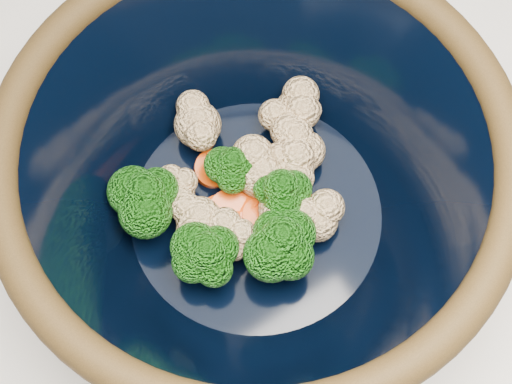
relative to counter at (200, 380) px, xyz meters
name	(u,v)px	position (x,y,z in m)	size (l,w,h in m)	color
counter	(200,380)	(0.00, 0.00, 0.00)	(1.20, 1.20, 0.90)	white
mixing_bowl	(256,183)	(0.08, -0.01, 0.53)	(0.39, 0.39, 0.14)	black
vegetable_pile	(241,192)	(0.07, 0.00, 0.50)	(0.16, 0.15, 0.06)	#608442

